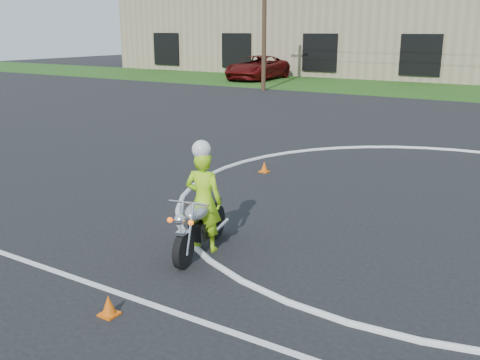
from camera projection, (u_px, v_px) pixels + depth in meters
The scene contains 5 objects.
ground at pixel (410, 249), 9.55m from camera, with size 120.00×120.00×0.00m, color black.
primary_motorcycle at pixel (200, 224), 9.28m from camera, with size 0.74×2.02×1.08m.
rider_primary_grp at pixel (203, 198), 9.28m from camera, with size 0.74×0.57×2.00m.
pickup_grp at pixel (258, 68), 41.78m from camera, with size 3.52×6.84×1.85m.
warehouse at pixel (336, 26), 50.24m from camera, with size 41.00×17.00×8.30m.
Camera 1 is at (2.14, -9.12, 3.78)m, focal length 40.00 mm.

